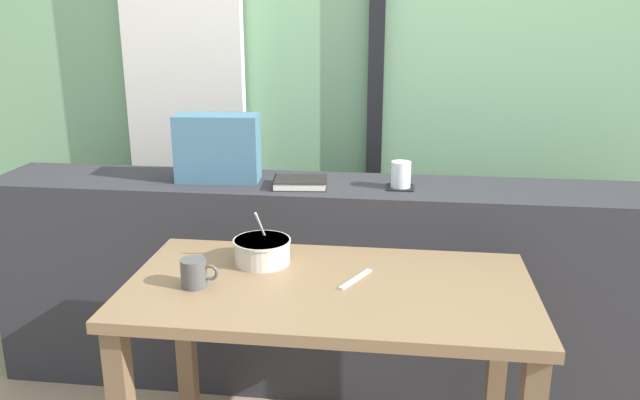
# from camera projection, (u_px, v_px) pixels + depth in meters

# --- Properties ---
(outdoor_backdrop) EXTENTS (4.80, 0.08, 2.80)m
(outdoor_backdrop) POSITION_uv_depth(u_px,v_px,m) (358.00, 31.00, 2.90)
(outdoor_backdrop) COLOR #7AAD7F
(outdoor_backdrop) RESTS_ON ground
(curtain_left_panel) EXTENTS (0.56, 0.06, 2.50)m
(curtain_left_panel) POSITION_uv_depth(u_px,v_px,m) (184.00, 65.00, 2.95)
(curtain_left_panel) COLOR silver
(curtain_left_panel) RESTS_ON ground
(window_divider_post) EXTENTS (0.07, 0.05, 2.60)m
(window_divider_post) POSITION_uv_depth(u_px,v_px,m) (376.00, 55.00, 2.85)
(window_divider_post) COLOR black
(window_divider_post) RESTS_ON ground
(dark_console_ledge) EXTENTS (2.80, 0.38, 0.85)m
(dark_console_ledge) POSITION_uv_depth(u_px,v_px,m) (343.00, 286.00, 2.58)
(dark_console_ledge) COLOR #2D2D33
(dark_console_ledge) RESTS_ON ground
(breakfast_table) EXTENTS (1.21, 0.64, 0.72)m
(breakfast_table) POSITION_uv_depth(u_px,v_px,m) (329.00, 318.00, 1.93)
(breakfast_table) COLOR brown
(breakfast_table) RESTS_ON ground
(coaster_square) EXTENTS (0.10, 0.10, 0.00)m
(coaster_square) POSITION_uv_depth(u_px,v_px,m) (400.00, 187.00, 2.41)
(coaster_square) COLOR black
(coaster_square) RESTS_ON dark_console_ledge
(juice_glass) EXTENTS (0.07, 0.07, 0.10)m
(juice_glass) POSITION_uv_depth(u_px,v_px,m) (401.00, 176.00, 2.39)
(juice_glass) COLOR white
(juice_glass) RESTS_ON coaster_square
(closed_book) EXTENTS (0.22, 0.17, 0.03)m
(closed_book) POSITION_uv_depth(u_px,v_px,m) (299.00, 183.00, 2.42)
(closed_book) COLOR black
(closed_book) RESTS_ON dark_console_ledge
(throw_pillow) EXTENTS (0.33, 0.16, 0.26)m
(throw_pillow) POSITION_uv_depth(u_px,v_px,m) (218.00, 148.00, 2.48)
(throw_pillow) COLOR #426B84
(throw_pillow) RESTS_ON dark_console_ledge
(soup_bowl) EXTENTS (0.18, 0.18, 0.18)m
(soup_bowl) POSITION_uv_depth(u_px,v_px,m) (262.00, 251.00, 2.05)
(soup_bowl) COLOR beige
(soup_bowl) RESTS_ON breakfast_table
(fork_utensil) EXTENTS (0.09, 0.16, 0.01)m
(fork_utensil) POSITION_uv_depth(u_px,v_px,m) (356.00, 279.00, 1.93)
(fork_utensil) COLOR silver
(fork_utensil) RESTS_ON breakfast_table
(ceramic_mug) EXTENTS (0.11, 0.08, 0.08)m
(ceramic_mug) POSITION_uv_depth(u_px,v_px,m) (195.00, 273.00, 1.87)
(ceramic_mug) COLOR #4C4C4C
(ceramic_mug) RESTS_ON breakfast_table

